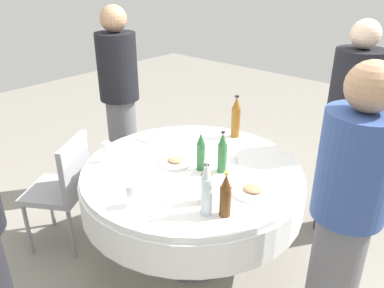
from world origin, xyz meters
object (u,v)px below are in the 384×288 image
(person_inner, at_px, (120,99))
(bottle_amber_west, at_px, (236,118))
(wine_glass_north, at_px, (107,148))
(chair_rear, at_px, (65,184))
(dining_table, at_px, (192,186))
(wine_glass_west, at_px, (132,191))
(plate_right, at_px, (175,162))
(person_front, at_px, (348,132))
(bottle_clear_north, at_px, (206,190))
(bottle_green_inner, at_px, (201,152))
(bottle_green_front, at_px, (222,153))
(bottle_amber_rear, at_px, (207,184))
(bottle_brown_south, at_px, (225,196))
(person_west, at_px, (345,218))

(person_inner, bearing_deg, bottle_amber_west, -59.03)
(wine_glass_north, height_order, chair_rear, wine_glass_north)
(dining_table, xyz_separation_m, wine_glass_west, (-0.04, 0.55, 0.24))
(plate_right, distance_m, person_front, 1.27)
(person_front, bearing_deg, plate_right, -94.06)
(bottle_amber_west, relative_size, bottle_clear_north, 1.04)
(person_front, bearing_deg, dining_table, -90.00)
(bottle_green_inner, bearing_deg, bottle_amber_west, -76.31)
(bottle_green_front, relative_size, bottle_clear_north, 0.89)
(bottle_green_inner, distance_m, plate_right, 0.22)
(bottle_amber_rear, bearing_deg, person_front, -104.41)
(bottle_green_inner, height_order, person_front, person_front)
(dining_table, bearing_deg, bottle_clear_north, 139.79)
(dining_table, height_order, person_front, person_front)
(bottle_brown_south, height_order, wine_glass_north, bottle_brown_south)
(plate_right, distance_m, chair_rear, 0.85)
(bottle_amber_rear, xyz_separation_m, chair_rear, (1.13, 0.24, -0.34))
(bottle_amber_west, bearing_deg, wine_glass_north, 65.86)
(bottle_green_inner, height_order, person_inner, person_inner)
(person_inner, bearing_deg, bottle_amber_rear, -95.43)
(bottle_amber_rear, xyz_separation_m, wine_glass_north, (0.82, 0.06, -0.02))
(bottle_green_inner, bearing_deg, bottle_brown_south, 144.65)
(person_inner, bearing_deg, bottle_green_inner, -88.33)
(bottle_brown_south, xyz_separation_m, wine_glass_west, (0.44, 0.27, -0.03))
(plate_right, relative_size, person_inner, 0.14)
(bottle_brown_south, bearing_deg, chair_rear, 9.41)
(wine_glass_west, xyz_separation_m, chair_rear, (0.84, -0.06, -0.31))
(bottle_brown_south, xyz_separation_m, bottle_amber_rear, (0.15, -0.03, -0.01))
(bottle_clear_north, bearing_deg, bottle_brown_south, -147.28)
(bottle_clear_north, xyz_separation_m, bottle_amber_rear, (0.07, -0.09, -0.03))
(bottle_amber_west, relative_size, wine_glass_north, 2.36)
(plate_right, relative_size, person_front, 0.14)
(person_inner, bearing_deg, wine_glass_west, -110.67)
(bottle_brown_south, bearing_deg, bottle_amber_west, -57.37)
(bottle_brown_south, relative_size, wine_glass_west, 1.98)
(plate_right, bearing_deg, dining_table, -167.24)
(person_inner, bearing_deg, person_front, -53.93)
(bottle_brown_south, height_order, bottle_amber_west, bottle_amber_west)
(bottle_green_inner, bearing_deg, dining_table, 19.91)
(dining_table, height_order, bottle_green_inner, bottle_green_inner)
(person_front, bearing_deg, bottle_amber_west, -119.83)
(chair_rear, bearing_deg, bottle_clear_north, -114.22)
(bottle_clear_north, bearing_deg, person_inner, -23.43)
(bottle_brown_south, relative_size, person_west, 0.16)
(dining_table, relative_size, person_west, 0.92)
(bottle_green_front, distance_m, bottle_clear_north, 0.48)
(bottle_green_inner, relative_size, chair_rear, 0.32)
(plate_right, height_order, person_west, person_west)
(bottle_green_front, bearing_deg, person_inner, -10.22)
(bottle_amber_west, xyz_separation_m, bottle_clear_north, (-0.48, 0.94, -0.01))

